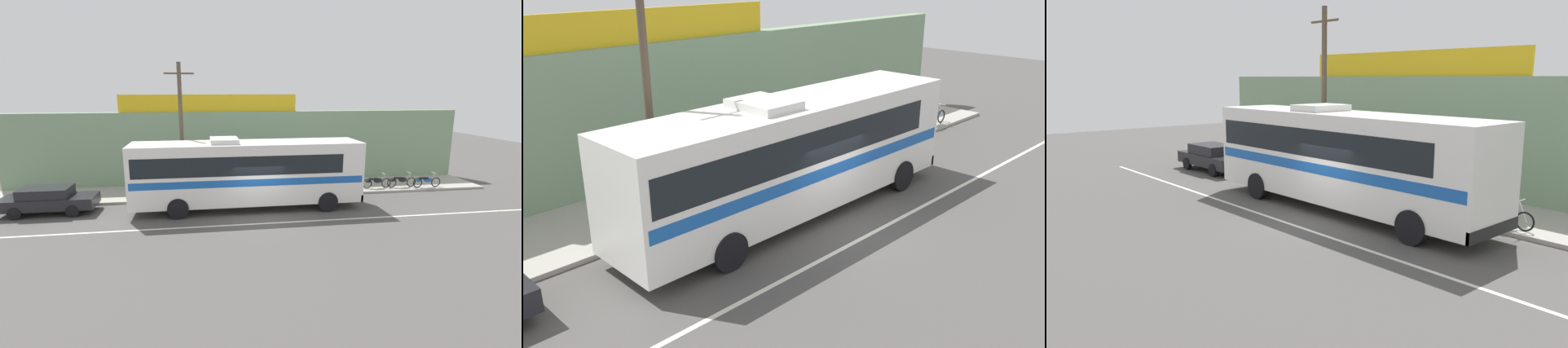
{
  "view_description": "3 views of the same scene",
  "coord_description": "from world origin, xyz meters",
  "views": [
    {
      "loc": [
        -2.67,
        -17.39,
        6.17
      ],
      "look_at": [
        0.24,
        1.42,
        1.91
      ],
      "focal_mm": 25.85,
      "sensor_mm": 36.0,
      "label": 1
    },
    {
      "loc": [
        -11.92,
        -9.29,
        7.24
      ],
      "look_at": [
        -0.37,
        2.17,
        1.19
      ],
      "focal_mm": 38.97,
      "sensor_mm": 36.0,
      "label": 2
    },
    {
      "loc": [
        12.44,
        -11.07,
        4.76
      ],
      "look_at": [
        -2.41,
        1.74,
        1.07
      ],
      "focal_mm": 35.48,
      "sensor_mm": 36.0,
      "label": 3
    }
  ],
  "objects": [
    {
      "name": "motorcycle_orange",
      "position": [
        8.0,
        4.09,
        0.57
      ],
      "size": [
        1.88,
        0.56,
        0.94
      ],
      "color": "black",
      "rests_on": "sidewalk_slab"
    },
    {
      "name": "sidewalk_slab",
      "position": [
        0.0,
        5.2,
        0.07
      ],
      "size": [
        30.0,
        3.6,
        0.14
      ],
      "primitive_type": "cube",
      "color": "#A8A399",
      "rests_on": "ground_plane"
    },
    {
      "name": "motorcycle_purple",
      "position": [
        11.23,
        3.81,
        0.57
      ],
      "size": [
        1.86,
        0.56,
        0.94
      ],
      "color": "black",
      "rests_on": "sidewalk_slab"
    },
    {
      "name": "road_center_stripe",
      "position": [
        0.0,
        -0.8,
        0.0
      ],
      "size": [
        30.0,
        0.14,
        0.01
      ],
      "primitive_type": "cube",
      "color": "silver",
      "rests_on": "ground_plane"
    },
    {
      "name": "storefront_facade",
      "position": [
        0.0,
        7.35,
        2.4
      ],
      "size": [
        30.0,
        0.7,
        4.8
      ],
      "primitive_type": "cube",
      "color": "gray",
      "rests_on": "ground_plane"
    },
    {
      "name": "intercity_bus",
      "position": [
        -0.51,
        1.71,
        2.07
      ],
      "size": [
        11.88,
        2.68,
        3.78
      ],
      "color": "white",
      "rests_on": "ground_plane"
    },
    {
      "name": "storefront_billboard",
      "position": [
        -2.18,
        7.35,
        5.35
      ],
      "size": [
        11.32,
        0.12,
        1.1
      ],
      "primitive_type": "cube",
      "color": "gold",
      "rests_on": "storefront_facade"
    },
    {
      "name": "utility_pole",
      "position": [
        -3.84,
        3.92,
        4.03
      ],
      "size": [
        1.6,
        0.22,
        7.51
      ],
      "color": "brown",
      "rests_on": "sidewalk_slab"
    },
    {
      "name": "motorcycle_green",
      "position": [
        4.7,
        3.81,
        0.57
      ],
      "size": [
        1.82,
        0.56,
        0.94
      ],
      "color": "black",
      "rests_on": "sidewalk_slab"
    },
    {
      "name": "pedestrian_near_shop",
      "position": [
        3.73,
        5.12,
        1.11
      ],
      "size": [
        0.3,
        0.48,
        1.67
      ],
      "color": "brown",
      "rests_on": "sidewalk_slab"
    },
    {
      "name": "motorcycle_black",
      "position": [
        9.66,
        4.08,
        0.57
      ],
      "size": [
        1.94,
        0.56,
        0.94
      ],
      "color": "black",
      "rests_on": "sidewalk_slab"
    },
    {
      "name": "ground_plane",
      "position": [
        0.0,
        0.0,
        0.0
      ],
      "size": [
        70.0,
        70.0,
        0.0
      ],
      "primitive_type": "plane",
      "color": "#4F4C49"
    }
  ]
}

